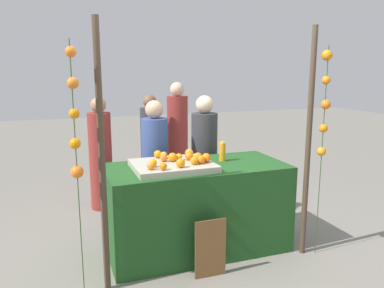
{
  "coord_description": "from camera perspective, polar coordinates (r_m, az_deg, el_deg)",
  "views": [
    {
      "loc": [
        -1.35,
        -3.62,
        1.92
      ],
      "look_at": [
        0.0,
        0.15,
        1.13
      ],
      "focal_mm": 35.67,
      "sensor_mm": 36.0,
      "label": 1
    }
  ],
  "objects": [
    {
      "name": "ground_plane",
      "position": [
        4.32,
        0.7,
        -15.23
      ],
      "size": [
        24.0,
        24.0,
        0.0
      ],
      "primitive_type": "plane",
      "color": "gray"
    },
    {
      "name": "stall_counter",
      "position": [
        4.13,
        0.71,
        -9.46
      ],
      "size": [
        1.88,
        0.88,
        0.93
      ],
      "primitive_type": "cube",
      "color": "#1E4C1E",
      "rests_on": "ground_plane"
    },
    {
      "name": "orange_tray",
      "position": [
        3.87,
        -2.9,
        -3.25
      ],
      "size": [
        0.8,
        0.64,
        0.06
      ],
      "primitive_type": "cube",
      "color": "#B2AD99",
      "rests_on": "stall_counter"
    },
    {
      "name": "orange_0",
      "position": [
        4.09,
        -0.42,
        -1.34
      ],
      "size": [
        0.09,
        0.09,
        0.09
      ],
      "primitive_type": "sphere",
      "color": "orange",
      "rests_on": "orange_tray"
    },
    {
      "name": "orange_1",
      "position": [
        3.95,
        -1.97,
        -1.94
      ],
      "size": [
        0.07,
        0.07,
        0.07
      ],
      "primitive_type": "sphere",
      "color": "orange",
      "rests_on": "orange_tray"
    },
    {
      "name": "orange_2",
      "position": [
        3.8,
        1.36,
        -2.36
      ],
      "size": [
        0.08,
        0.08,
        0.08
      ],
      "primitive_type": "sphere",
      "color": "orange",
      "rests_on": "orange_tray"
    },
    {
      "name": "orange_3",
      "position": [
        3.87,
        2.14,
        -2.06
      ],
      "size": [
        0.09,
        0.09,
        0.09
      ],
      "primitive_type": "sphere",
      "color": "orange",
      "rests_on": "orange_tray"
    },
    {
      "name": "orange_4",
      "position": [
        3.77,
        0.3,
        -2.51
      ],
      "size": [
        0.08,
        0.08,
        0.08
      ],
      "primitive_type": "sphere",
      "color": "orange",
      "rests_on": "orange_tray"
    },
    {
      "name": "orange_5",
      "position": [
        4.02,
        -4.23,
        -1.69
      ],
      "size": [
        0.08,
        0.08,
        0.08
      ],
      "primitive_type": "sphere",
      "color": "orange",
      "rests_on": "orange_tray"
    },
    {
      "name": "orange_6",
      "position": [
        3.6,
        -6.17,
        -3.25
      ],
      "size": [
        0.08,
        0.08,
        0.08
      ],
      "primitive_type": "sphere",
      "color": "orange",
      "rests_on": "orange_tray"
    },
    {
      "name": "orange_7",
      "position": [
        3.66,
        -1.72,
        -2.86
      ],
      "size": [
        0.09,
        0.09,
        0.09
      ],
      "primitive_type": "sphere",
      "color": "orange",
      "rests_on": "orange_tray"
    },
    {
      "name": "orange_8",
      "position": [
        3.92,
        0.88,
        -1.92
      ],
      "size": [
        0.09,
        0.09,
        0.09
      ],
      "primitive_type": "sphere",
      "color": "orange",
      "rests_on": "orange_tray"
    },
    {
      "name": "orange_9",
      "position": [
        4.07,
        -5.15,
        -1.52
      ],
      "size": [
        0.08,
        0.08,
        0.08
      ],
      "primitive_type": "sphere",
      "color": "orange",
      "rests_on": "orange_tray"
    },
    {
      "name": "orange_10",
      "position": [
        3.58,
        -4.33,
        -3.34
      ],
      "size": [
        0.07,
        0.07,
        0.07
      ],
      "primitive_type": "sphere",
      "color": "orange",
      "rests_on": "orange_tray"
    },
    {
      "name": "orange_11",
      "position": [
        3.91,
        -4.27,
        -2.07
      ],
      "size": [
        0.08,
        0.08,
        0.08
      ],
      "primitive_type": "sphere",
      "color": "orange",
      "rests_on": "orange_tray"
    },
    {
      "name": "orange_12",
      "position": [
        3.9,
        -2.93,
        -1.98
      ],
      "size": [
        0.09,
        0.09,
        0.09
      ],
      "primitive_type": "sphere",
      "color": "orange",
      "rests_on": "orange_tray"
    },
    {
      "name": "orange_13",
      "position": [
        3.7,
        -5.85,
        -2.85
      ],
      "size": [
        0.08,
        0.08,
        0.08
      ],
      "primitive_type": "sphere",
      "color": "orange",
      "rests_on": "orange_tray"
    },
    {
      "name": "orange_14",
      "position": [
        3.96,
        -0.47,
        -1.84
      ],
      "size": [
        0.08,
        0.08,
        0.08
      ],
      "primitive_type": "sphere",
      "color": "orange",
      "rests_on": "orange_tray"
    },
    {
      "name": "juice_bottle",
      "position": [
        4.17,
        4.56,
        -1.17
      ],
      "size": [
        0.07,
        0.07,
        0.22
      ],
      "color": "orange",
      "rests_on": "stall_counter"
    },
    {
      "name": "chalkboard_sign",
      "position": [
        3.68,
        2.73,
        -15.39
      ],
      "size": [
        0.31,
        0.03,
        0.58
      ],
      "color": "brown",
      "rests_on": "ground_plane"
    },
    {
      "name": "vendor_left",
      "position": [
        4.59,
        -5.5,
        -3.92
      ],
      "size": [
        0.31,
        0.31,
        1.56
      ],
      "color": "#384C8C",
      "rests_on": "ground_plane"
    },
    {
      "name": "vendor_right",
      "position": [
        4.78,
        1.84,
        -3.03
      ],
      "size": [
        0.32,
        0.32,
        1.6
      ],
      "color": "#333338",
      "rests_on": "ground_plane"
    },
    {
      "name": "crowd_person_0",
      "position": [
        5.38,
        -13.5,
        -2.01
      ],
      "size": [
        0.31,
        0.31,
        1.55
      ],
      "color": "maroon",
      "rests_on": "ground_plane"
    },
    {
      "name": "crowd_person_1",
      "position": [
        6.04,
        -6.21,
        -0.4
      ],
      "size": [
        0.31,
        0.31,
        1.53
      ],
      "color": "#333338",
      "rests_on": "ground_plane"
    },
    {
      "name": "crowd_person_2",
      "position": [
        6.34,
        -2.18,
        0.97
      ],
      "size": [
        0.34,
        0.34,
        1.71
      ],
      "color": "maroon",
      "rests_on": "ground_plane"
    },
    {
      "name": "canopy_post_left",
      "position": [
        3.25,
        -13.32,
        -2.55
      ],
      "size": [
        0.06,
        0.06,
        2.33
      ],
      "primitive_type": "cylinder",
      "color": "#473828",
      "rests_on": "ground_plane"
    },
    {
      "name": "canopy_post_right",
      "position": [
        4.01,
        16.99,
        -0.16
      ],
      "size": [
        0.06,
        0.06,
        2.33
      ],
      "primitive_type": "cylinder",
      "color": "#473828",
      "rests_on": "ground_plane"
    },
    {
      "name": "garland_strand_left",
      "position": [
        3.14,
        -17.16,
        3.0
      ],
      "size": [
        0.1,
        0.11,
        2.15
      ],
      "color": "#2D4C23",
      "rests_on": "ground_plane"
    },
    {
      "name": "garland_strand_right",
      "position": [
        3.98,
        19.24,
        5.89
      ],
      "size": [
        0.11,
        0.11,
        2.15
      ],
      "color": "#2D4C23",
      "rests_on": "ground_plane"
    }
  ]
}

